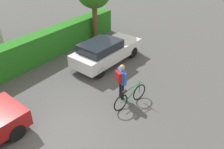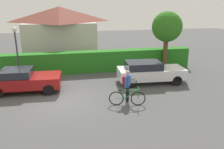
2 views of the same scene
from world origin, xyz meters
The scene contains 9 objects.
ground_plane centered at (0.00, 0.00, 0.00)m, with size 60.00×60.00×0.00m, color #4A4A4A.
hedge_row centered at (0.00, 5.06, 0.76)m, with size 19.07×0.90×1.53m, color #24701D.
house_distant centered at (-0.24, 9.91, 2.35)m, with size 6.34×4.93×4.61m.
parked_car_near centered at (-2.30, 1.84, 0.71)m, with size 4.02×1.97×1.35m.
parked_car_far centered at (5.28, 1.84, 0.74)m, with size 4.29×1.93×1.40m.
bicycle centered at (3.00, -1.18, 0.40)m, with size 1.80×0.59×0.94m.
person_rider centered at (3.13, -0.62, 1.01)m, with size 0.51×0.59×1.66m.
street_lamp centered at (-2.83, 3.55, 2.34)m, with size 0.28×0.28×3.53m.
tree_kerbside centered at (7.44, 4.36, 3.21)m, with size 2.19×2.19×4.36m.
Camera 2 is at (0.13, -11.35, 4.97)m, focal length 36.76 mm.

